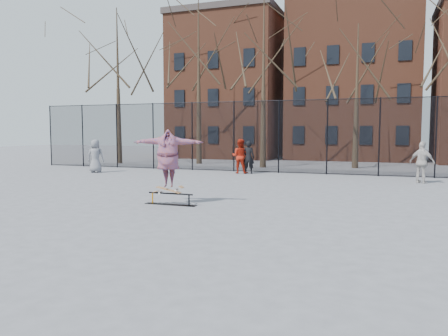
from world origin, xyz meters
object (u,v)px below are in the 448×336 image
(bystander_black, at_px, (248,157))
(bystander_white, at_px, (422,162))
(skater, at_px, (168,161))
(bystander_grey, at_px, (96,156))
(skateboard, at_px, (169,191))
(skate_rail, at_px, (170,200))
(bystander_red, at_px, (240,156))

(bystander_black, relative_size, bystander_white, 0.96)
(skater, xyz_separation_m, bystander_black, (-0.58, 10.44, -0.49))
(skater, distance_m, bystander_grey, 11.98)
(skater, bearing_deg, bystander_white, 31.37)
(skateboard, xyz_separation_m, bystander_black, (-0.58, 10.44, 0.46))
(skate_rail, height_order, bystander_red, bystander_red)
(skate_rail, bearing_deg, bystander_grey, 137.22)
(skateboard, distance_m, bystander_black, 10.47)
(skater, xyz_separation_m, bystander_white, (7.87, 8.89, -0.46))
(skate_rail, height_order, bystander_grey, bystander_grey)
(skate_rail, distance_m, bystander_grey, 12.04)
(skate_rail, distance_m, bystander_white, 11.86)
(bystander_black, bearing_deg, bystander_red, -10.40)
(skater, distance_m, bystander_white, 11.88)
(skate_rail, relative_size, skateboard, 1.93)
(skater, distance_m, bystander_black, 10.47)
(skater, relative_size, bystander_white, 1.19)
(bystander_grey, bearing_deg, bystander_white, 163.42)
(bystander_black, bearing_deg, bystander_grey, 5.21)
(skateboard, relative_size, bystander_black, 0.50)
(skater, height_order, bystander_black, skater)
(skater, xyz_separation_m, bystander_red, (-1.06, 10.44, -0.44))
(skateboard, xyz_separation_m, bystander_red, (-1.06, 10.44, 0.51))
(skateboard, distance_m, bystander_white, 11.88)
(skater, bearing_deg, bystander_red, 78.69)
(skateboard, distance_m, bystander_red, 10.51)
(skate_rail, height_order, skateboard, skateboard)
(bystander_red, bearing_deg, skater, 95.54)
(bystander_red, xyz_separation_m, bystander_white, (8.93, -1.56, -0.01))
(bystander_grey, xyz_separation_m, bystander_white, (16.63, 0.72, 0.00))
(skater, distance_m, bystander_red, 10.51)
(skate_rail, distance_m, skater, 1.23)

